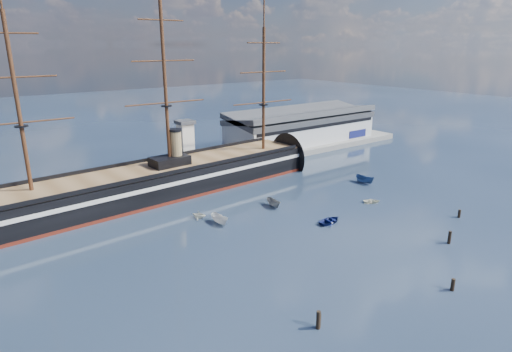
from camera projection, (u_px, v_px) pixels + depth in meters
ground at (240, 206)px, 107.53m from camera, size 600.00×600.00×0.00m
quay at (202, 168)px, 140.75m from camera, size 180.00×18.00×2.00m
warehouse at (302, 126)px, 169.09m from camera, size 63.00×21.00×11.60m
quay_tower at (186, 144)px, 131.56m from camera, size 5.00×5.00×15.00m
warship at (158, 181)px, 114.35m from camera, size 113.34×21.57×53.94m
motorboat_a at (220, 224)px, 96.95m from camera, size 6.73×2.47×2.69m
motorboat_b at (330, 223)px, 97.56m from camera, size 1.59×3.73×1.72m
motorboat_c at (274, 207)px, 107.15m from camera, size 6.55×3.13×2.52m
motorboat_d at (199, 218)px, 100.27m from camera, size 5.97×5.18×2.05m
motorboat_e at (372, 203)px, 110.07m from camera, size 2.38×2.77×1.23m
motorboat_f at (364, 183)px, 125.59m from camera, size 7.31×3.19×2.85m
piling_near_left at (318, 328)px, 61.33m from camera, size 0.64×0.64×3.54m
piling_near_mid at (452, 291)px, 70.78m from camera, size 0.64×0.64×2.86m
piling_near_right at (449, 244)px, 87.50m from camera, size 0.64×0.64×3.45m
piling_far_right at (459, 217)px, 100.69m from camera, size 0.64×0.64×2.64m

